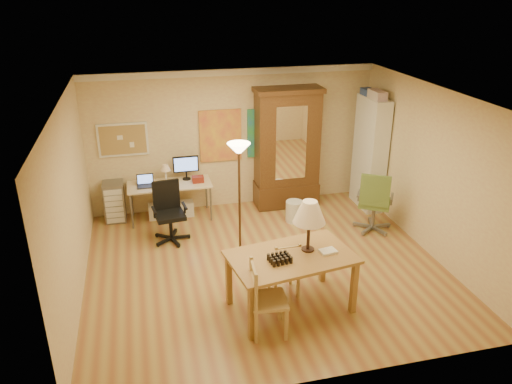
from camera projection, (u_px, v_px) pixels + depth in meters
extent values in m
plane|color=#9B6037|center=(265.00, 266.00, 7.90)|extent=(5.50, 5.50, 0.00)
cube|color=white|center=(232.00, 72.00, 9.07)|extent=(5.50, 0.08, 0.12)
cube|color=tan|center=(123.00, 140.00, 9.08)|extent=(0.90, 0.04, 0.62)
cube|color=yellow|center=(221.00, 136.00, 9.49)|extent=(0.80, 0.04, 1.00)
cube|color=teal|center=(266.00, 133.00, 9.68)|extent=(0.75, 0.04, 0.95)
cube|color=olive|center=(291.00, 257.00, 6.61)|extent=(1.77, 1.23, 0.04)
cube|color=olive|center=(251.00, 313.00, 6.16)|extent=(0.09, 0.09, 0.77)
cube|color=olive|center=(354.00, 287.00, 6.68)|extent=(0.09, 0.09, 0.77)
cube|color=olive|center=(229.00, 279.00, 6.86)|extent=(0.09, 0.09, 0.77)
cube|color=olive|center=(323.00, 258.00, 7.39)|extent=(0.09, 0.09, 0.77)
cylinder|color=black|center=(308.00, 249.00, 6.74)|extent=(0.17, 0.17, 0.02)
cylinder|color=black|center=(308.00, 236.00, 6.66)|extent=(0.04, 0.04, 0.44)
cone|color=#F8DCC2|center=(309.00, 212.00, 6.52)|extent=(0.44, 0.44, 0.31)
cube|color=white|center=(328.00, 251.00, 6.68)|extent=(0.24, 0.20, 0.03)
cube|color=black|center=(280.00, 259.00, 6.45)|extent=(0.34, 0.29, 0.09)
cube|color=#AA894E|center=(284.00, 268.00, 7.11)|extent=(0.41, 0.39, 0.04)
cube|color=#AA894E|center=(291.00, 273.00, 7.37)|extent=(0.04, 0.04, 0.38)
cube|color=#AA894E|center=(269.00, 276.00, 7.29)|extent=(0.04, 0.04, 0.38)
cube|color=#AA894E|center=(298.00, 285.00, 7.09)|extent=(0.04, 0.04, 0.38)
cube|color=#AA894E|center=(275.00, 288.00, 7.00)|extent=(0.04, 0.04, 0.38)
cube|color=#AA894E|center=(299.00, 258.00, 6.92)|extent=(0.04, 0.04, 0.45)
cube|color=#AA894E|center=(276.00, 262.00, 6.83)|extent=(0.04, 0.04, 0.45)
cube|color=#AA894E|center=(288.00, 257.00, 6.86)|extent=(0.34, 0.04, 0.04)
cube|color=#AA894E|center=(269.00, 300.00, 6.26)|extent=(0.48, 0.50, 0.04)
cube|color=#AA894E|center=(286.00, 325.00, 6.20)|extent=(0.05, 0.05, 0.45)
cube|color=#AA894E|center=(280.00, 306.00, 6.57)|extent=(0.05, 0.05, 0.45)
cube|color=#AA894E|center=(256.00, 328.00, 6.15)|extent=(0.05, 0.05, 0.45)
cube|color=#AA894E|center=(251.00, 308.00, 6.52)|extent=(0.05, 0.05, 0.45)
cube|color=#AA894E|center=(256.00, 293.00, 5.95)|extent=(0.05, 0.05, 0.53)
cube|color=#AA894E|center=(251.00, 275.00, 6.31)|extent=(0.05, 0.05, 0.53)
cube|color=#AA894E|center=(254.00, 280.00, 6.11)|extent=(0.07, 0.40, 0.05)
cylinder|color=#442D1B|center=(240.00, 256.00, 8.16)|extent=(0.29, 0.29, 0.03)
cylinder|color=#442D1B|center=(240.00, 205.00, 7.80)|extent=(0.04, 0.04, 1.83)
cone|color=#FFE0A5|center=(239.00, 148.00, 7.43)|extent=(0.35, 0.35, 0.15)
cube|color=beige|center=(169.00, 184.00, 9.25)|extent=(1.54, 0.67, 0.03)
cylinder|color=slate|center=(132.00, 212.00, 8.98)|extent=(0.03, 0.03, 0.67)
cylinder|color=slate|center=(211.00, 204.00, 9.29)|extent=(0.03, 0.03, 0.67)
cylinder|color=slate|center=(131.00, 199.00, 9.49)|extent=(0.03, 0.03, 0.67)
cylinder|color=slate|center=(206.00, 192.00, 9.80)|extent=(0.03, 0.03, 0.67)
cube|color=black|center=(146.00, 186.00, 9.11)|extent=(0.31, 0.21, 0.02)
cube|color=black|center=(145.00, 178.00, 9.20)|extent=(0.31, 0.05, 0.20)
cube|color=black|center=(186.00, 164.00, 9.33)|extent=(0.48, 0.04, 0.31)
cone|color=#F8DCC2|center=(165.00, 168.00, 9.21)|extent=(0.19, 0.19, 0.12)
cube|color=white|center=(162.00, 187.00, 9.08)|extent=(0.24, 0.31, 0.01)
cube|color=maroon|center=(198.00, 179.00, 9.29)|extent=(0.21, 0.15, 0.12)
cube|color=white|center=(156.00, 211.00, 9.44)|extent=(0.27, 0.23, 0.29)
cube|color=white|center=(171.00, 210.00, 9.51)|extent=(0.27, 0.23, 0.29)
cube|color=silver|center=(186.00, 208.00, 9.57)|extent=(0.27, 0.23, 0.29)
cylinder|color=black|center=(171.00, 228.00, 8.59)|extent=(0.06, 0.06, 0.40)
cube|color=black|center=(170.00, 215.00, 8.50)|extent=(0.54, 0.52, 0.07)
cube|color=black|center=(166.00, 194.00, 8.57)|extent=(0.47, 0.11, 0.52)
cube|color=black|center=(154.00, 210.00, 8.36)|extent=(0.08, 0.30, 0.03)
cube|color=black|center=(185.00, 206.00, 8.53)|extent=(0.08, 0.30, 0.03)
cylinder|color=slate|center=(373.00, 216.00, 8.97)|extent=(0.07, 0.07, 0.44)
cube|color=#507133|center=(375.00, 203.00, 8.87)|extent=(0.71, 0.70, 0.08)
cube|color=#507133|center=(375.00, 191.00, 8.53)|extent=(0.46, 0.31, 0.57)
cube|color=slate|center=(392.00, 197.00, 8.73)|extent=(0.21, 0.30, 0.03)
cube|color=slate|center=(359.00, 193.00, 8.89)|extent=(0.21, 0.30, 0.03)
cube|color=slate|center=(115.00, 201.00, 9.31)|extent=(0.37, 0.43, 0.75)
cube|color=silver|center=(114.00, 206.00, 9.11)|extent=(0.32, 0.02, 0.64)
cube|color=#3C1D10|center=(287.00, 150.00, 9.67)|extent=(1.19, 0.54, 2.28)
cube|color=#3C1D10|center=(286.00, 193.00, 10.03)|extent=(1.24, 0.59, 0.46)
cube|color=white|center=(291.00, 144.00, 9.34)|extent=(0.60, 0.01, 1.41)
cube|color=#3C1D10|center=(288.00, 90.00, 9.22)|extent=(1.28, 0.61, 0.09)
cube|color=white|center=(370.00, 153.00, 9.63)|extent=(0.33, 0.87, 2.18)
cube|color=#993333|center=(369.00, 184.00, 9.70)|extent=(0.20, 0.44, 0.26)
cube|color=#334C99|center=(366.00, 114.00, 9.54)|extent=(0.20, 0.31, 0.22)
cylinder|color=silver|center=(294.00, 211.00, 9.32)|extent=(0.32, 0.32, 0.40)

